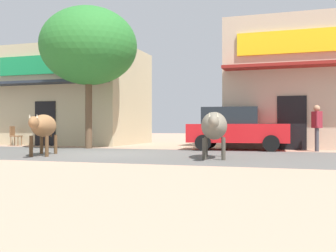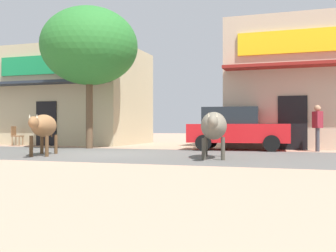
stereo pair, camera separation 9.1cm
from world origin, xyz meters
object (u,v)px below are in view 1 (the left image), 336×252
at_px(pedestrian_by_shop, 317,124).
at_px(cafe_chair_near_tree, 15,135).
at_px(cow_near_brown, 44,126).
at_px(roadside_tree, 89,46).
at_px(parked_hatchback_car, 236,128).
at_px(cow_far_dark, 214,126).

bearing_deg(pedestrian_by_shop, cafe_chair_near_tree, 178.55).
height_order(cow_near_brown, pedestrian_by_shop, pedestrian_by_shop).
height_order(roadside_tree, pedestrian_by_shop, roadside_tree).
height_order(roadside_tree, parked_hatchback_car, roadside_tree).
relative_size(parked_hatchback_car, pedestrian_by_shop, 2.32).
bearing_deg(cafe_chair_near_tree, cow_near_brown, -44.84).
bearing_deg(cow_near_brown, roadside_tree, 99.46).
distance_m(cow_near_brown, cafe_chair_near_tree, 7.40).
bearing_deg(parked_hatchback_car, cow_far_dark, -89.46).
bearing_deg(cow_far_dark, roadside_tree, 148.97).
bearing_deg(parked_hatchback_car, pedestrian_by_shop, -0.03).
distance_m(parked_hatchback_car, cow_near_brown, 7.17).
height_order(cow_far_dark, pedestrian_by_shop, pedestrian_by_shop).
bearing_deg(roadside_tree, cafe_chair_near_tree, 166.18).
xyz_separation_m(cow_far_dark, pedestrian_by_shop, (2.91, 4.38, 0.08)).
bearing_deg(cow_far_dark, cow_near_brown, -174.81).
xyz_separation_m(cow_near_brown, pedestrian_by_shop, (8.22, 4.87, 0.08)).
xyz_separation_m(parked_hatchback_car, pedestrian_by_shop, (2.95, -0.00, 0.15)).
distance_m(roadside_tree, parked_hatchback_car, 6.89).
relative_size(roadside_tree, cafe_chair_near_tree, 6.34).
xyz_separation_m(roadside_tree, cow_near_brown, (0.68, -4.09, -3.30)).
bearing_deg(parked_hatchback_car, cow_near_brown, -137.27).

